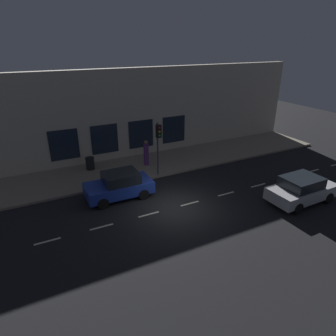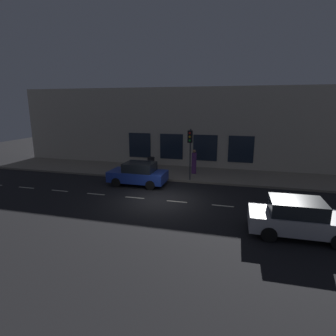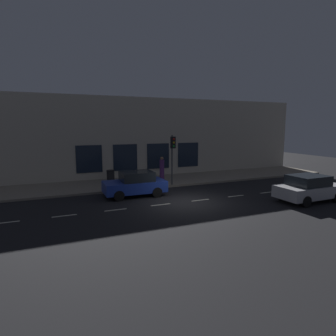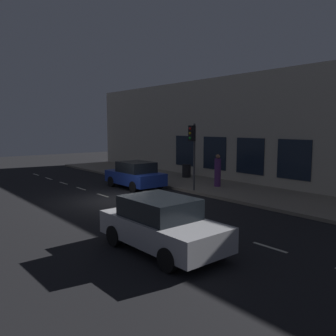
# 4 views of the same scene
# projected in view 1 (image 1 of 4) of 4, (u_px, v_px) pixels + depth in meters

# --- Properties ---
(ground_plane) EXTENTS (60.00, 60.00, 0.00)m
(ground_plane) POSITION_uv_depth(u_px,v_px,m) (175.00, 208.00, 16.86)
(ground_plane) COLOR black
(sidewalk) EXTENTS (4.50, 32.00, 0.15)m
(sidewalk) POSITION_uv_depth(u_px,v_px,m) (135.00, 168.00, 21.95)
(sidewalk) COLOR gray
(sidewalk) RESTS_ON ground
(building_facade) EXTENTS (0.65, 32.00, 6.89)m
(building_facade) POSITION_uv_depth(u_px,v_px,m) (121.00, 116.00, 22.71)
(building_facade) COLOR beige
(building_facade) RESTS_ON ground
(lane_centre_line) EXTENTS (0.12, 27.20, 0.01)m
(lane_centre_line) POSITION_uv_depth(u_px,v_px,m) (190.00, 203.00, 17.27)
(lane_centre_line) COLOR beige
(lane_centre_line) RESTS_ON ground
(traffic_light) EXTENTS (0.46, 0.32, 3.66)m
(traffic_light) POSITION_uv_depth(u_px,v_px,m) (158.00, 138.00, 19.53)
(traffic_light) COLOR #424244
(traffic_light) RESTS_ON sidewalk
(parked_car_0) EXTENTS (2.03, 4.15, 1.58)m
(parked_car_0) POSITION_uv_depth(u_px,v_px,m) (302.00, 189.00, 17.21)
(parked_car_0) COLOR #B7B7BC
(parked_car_0) RESTS_ON ground
(parked_car_1) EXTENTS (2.00, 3.94, 1.58)m
(parked_car_1) POSITION_uv_depth(u_px,v_px,m) (119.00, 185.00, 17.69)
(parked_car_1) COLOR #1E389E
(parked_car_1) RESTS_ON ground
(pedestrian_0) EXTENTS (0.46, 0.46, 1.89)m
(pedestrian_0) POSITION_uv_depth(u_px,v_px,m) (146.00, 154.00, 21.91)
(pedestrian_0) COLOR #5B2D70
(pedestrian_0) RESTS_ON sidewalk
(trash_bin) EXTENTS (0.63, 0.63, 0.89)m
(trash_bin) POSITION_uv_depth(u_px,v_px,m) (90.00, 163.00, 21.35)
(trash_bin) COLOR black
(trash_bin) RESTS_ON sidewalk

